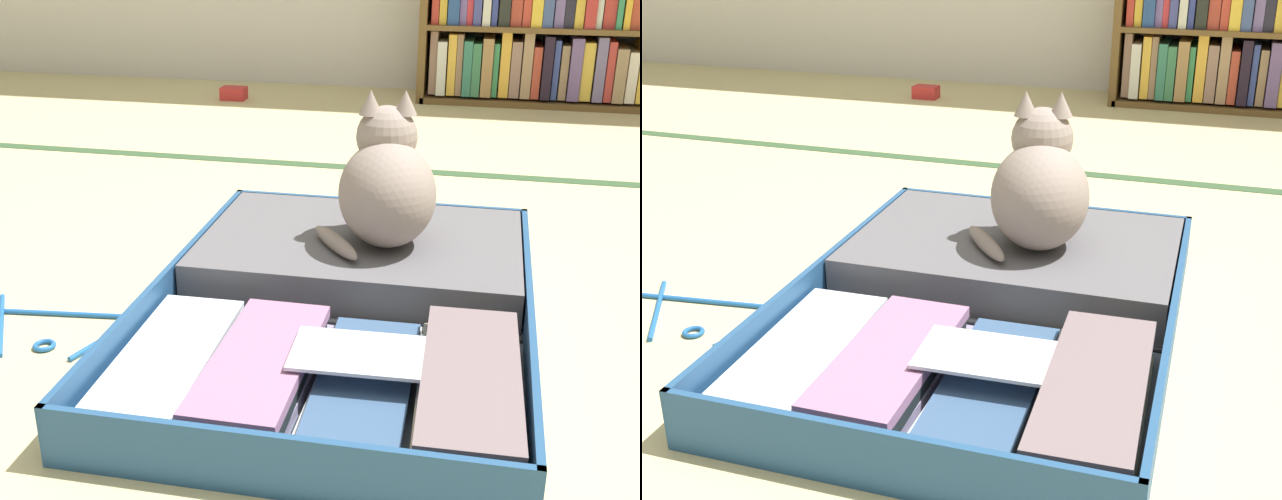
{
  "view_description": "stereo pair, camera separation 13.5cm",
  "coord_description": "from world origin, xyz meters",
  "views": [
    {
      "loc": [
        0.11,
        -1.14,
        0.73
      ],
      "look_at": [
        -0.17,
        0.17,
        0.17
      ],
      "focal_mm": 46.22,
      "sensor_mm": 36.0,
      "label": 1
    },
    {
      "loc": [
        0.24,
        -1.11,
        0.73
      ],
      "look_at": [
        -0.17,
        0.17,
        0.17
      ],
      "focal_mm": 46.22,
      "sensor_mm": 36.0,
      "label": 2
    }
  ],
  "objects": [
    {
      "name": "ground_plane",
      "position": [
        0.0,
        0.0,
        0.0
      ],
      "size": [
        10.0,
        10.0,
        0.0
      ],
      "primitive_type": "plane",
      "color": "#CBBC85"
    },
    {
      "name": "tatami_border",
      "position": [
        0.0,
        1.21,
        0.0
      ],
      "size": [
        4.8,
        0.05,
        0.0
      ],
      "color": "#33502F",
      "rests_on": "ground_plane"
    },
    {
      "name": "open_suitcase",
      "position": [
        -0.13,
        0.24,
        0.04
      ],
      "size": [
        0.69,
        0.96,
        0.1
      ],
      "color": "navy",
      "rests_on": "ground_plane"
    },
    {
      "name": "black_cat",
      "position": [
        -0.09,
        0.41,
        0.22
      ],
      "size": [
        0.28,
        0.28,
        0.3
      ],
      "color": "gray",
      "rests_on": "open_suitcase"
    },
    {
      "name": "clothes_hanger",
      "position": [
        -0.65,
        0.1,
        0.01
      ],
      "size": [
        0.46,
        0.26,
        0.01
      ],
      "color": "#1F5BA0",
      "rests_on": "ground_plane"
    },
    {
      "name": "small_red_pouch",
      "position": [
        -0.93,
        2.04,
        0.02
      ],
      "size": [
        0.1,
        0.07,
        0.05
      ],
      "color": "red",
      "rests_on": "ground_plane"
    }
  ]
}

